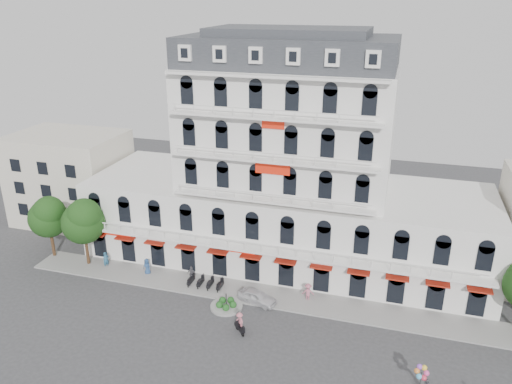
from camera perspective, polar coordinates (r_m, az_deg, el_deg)
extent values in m
plane|color=#38383A|center=(45.36, -2.34, -17.79)|extent=(120.00, 120.00, 0.00)
cube|color=gray|center=(52.25, 0.90, -11.72)|extent=(53.00, 4.00, 0.16)
cube|color=silver|center=(57.75, 3.35, -3.32)|extent=(45.00, 14.00, 9.00)
cube|color=silver|center=(54.07, 3.60, 7.32)|extent=(22.00, 12.00, 13.00)
cube|color=#2D3035|center=(52.69, 3.81, 15.79)|extent=(21.56, 11.76, 3.00)
cube|color=#2D3035|center=(52.53, 3.86, 17.85)|extent=(15.84, 8.64, 0.80)
cube|color=#A32314|center=(51.72, 1.38, -7.68)|extent=(40.50, 1.00, 0.15)
cube|color=red|center=(49.07, 1.90, 2.82)|extent=(3.50, 0.10, 1.40)
cube|color=beige|center=(71.24, -20.39, 1.53)|extent=(14.00, 10.00, 12.00)
cylinder|color=gray|center=(50.63, -3.40, -12.92)|extent=(3.20, 3.20, 0.24)
cylinder|color=black|center=(50.19, -3.42, -12.19)|extent=(0.08, 0.08, 1.40)
sphere|color=#184717|center=(50.25, -2.64, -12.75)|extent=(0.70, 0.70, 0.70)
sphere|color=#184717|center=(50.90, -2.91, -12.26)|extent=(0.70, 0.70, 0.70)
sphere|color=#184717|center=(50.94, -3.85, -12.25)|extent=(0.70, 0.70, 0.70)
sphere|color=#184717|center=(50.31, -4.20, -12.74)|extent=(0.70, 0.70, 0.70)
sphere|color=#184717|center=(49.87, -3.46, -13.06)|extent=(0.70, 0.70, 0.70)
cylinder|color=#382314|center=(63.29, -22.22, -5.42)|extent=(0.36, 0.36, 3.52)
sphere|color=#173A12|center=(62.00, -22.63, -2.78)|extent=(4.48, 4.48, 4.48)
sphere|color=#173A12|center=(61.09, -22.58, -2.06)|extent=(3.52, 3.52, 3.52)
sphere|color=#173A12|center=(62.21, -22.84, -2.09)|extent=(3.20, 3.20, 3.20)
cylinder|color=#382314|center=(60.04, -18.75, -6.29)|extent=(0.36, 0.36, 3.74)
sphere|color=#173A12|center=(58.60, -19.14, -3.34)|extent=(4.76, 4.76, 4.76)
sphere|color=#173A12|center=(57.67, -19.03, -2.53)|extent=(3.74, 3.74, 3.74)
sphere|color=#173A12|center=(58.78, -19.38, -2.57)|extent=(3.40, 3.40, 3.40)
imported|color=silver|center=(50.92, 0.14, -11.89)|extent=(4.29, 2.53, 1.37)
cube|color=black|center=(47.09, -1.87, -15.24)|extent=(1.31, 1.31, 0.35)
torus|color=black|center=(46.86, -1.56, -15.86)|extent=(0.51, 0.51, 0.60)
torus|color=black|center=(47.65, -2.18, -15.15)|extent=(0.51, 0.51, 0.60)
imported|color=#CE6D7C|center=(46.65, -1.88, -14.51)|extent=(1.21, 1.21, 1.68)
imported|color=navy|center=(56.77, -12.35, -8.32)|extent=(1.04, 0.80, 1.90)
imported|color=#504F56|center=(54.62, -7.35, -9.28)|extent=(1.11, 0.55, 1.84)
imported|color=#BA6278|center=(51.36, 5.96, -11.33)|extent=(1.34, 0.89, 1.93)
imported|color=#2B6082|center=(59.22, -16.76, -7.45)|extent=(0.76, 0.83, 1.91)
cylinder|color=black|center=(42.96, 18.25, -19.98)|extent=(0.04, 0.04, 2.00)
sphere|color=#E54C99|center=(42.36, 18.91, -18.99)|extent=(0.44, 0.44, 0.44)
sphere|color=yellow|center=(42.44, 18.69, -18.50)|extent=(0.44, 0.44, 0.44)
sphere|color=#994CD8|center=(42.40, 18.20, -18.44)|extent=(0.44, 0.44, 0.44)
sphere|color=orange|center=(42.27, 17.92, -18.88)|extent=(0.44, 0.44, 0.44)
sphere|color=#4CB2E5|center=(42.20, 18.14, -19.40)|extent=(0.44, 0.44, 0.44)
sphere|color=#D8334C|center=(42.26, 18.63, -19.48)|extent=(0.44, 0.44, 0.44)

